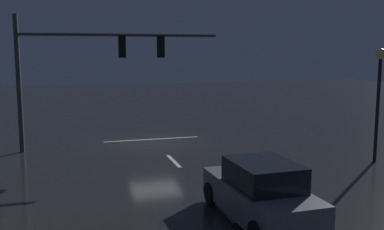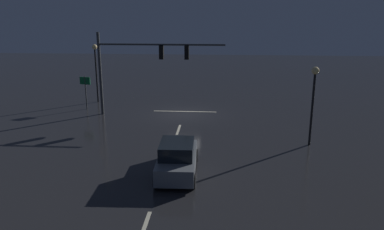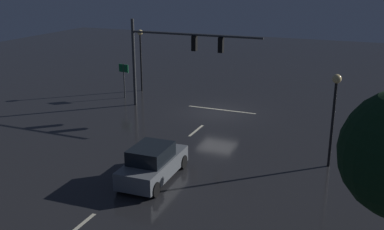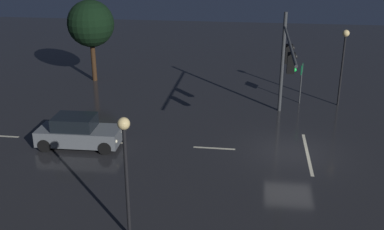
{
  "view_description": "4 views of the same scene",
  "coord_description": "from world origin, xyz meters",
  "views": [
    {
      "loc": [
        4.37,
        21.87,
        4.67
      ],
      "look_at": [
        -0.42,
        5.34,
        2.14
      ],
      "focal_mm": 41.71,
      "sensor_mm": 36.0,
      "label": 1
    },
    {
      "loc": [
        -2.7,
        28.61,
        7.91
      ],
      "look_at": [
        -1.12,
        6.78,
        1.83
      ],
      "focal_mm": 35.97,
      "sensor_mm": 36.0,
      "label": 2
    },
    {
      "loc": [
        -9.79,
        28.2,
        9.23
      ],
      "look_at": [
        -0.68,
        6.31,
        1.76
      ],
      "focal_mm": 42.04,
      "sensor_mm": 36.0,
      "label": 3
    },
    {
      "loc": [
        -22.29,
        2.15,
        10.31
      ],
      "look_at": [
        -0.54,
        5.11,
        2.01
      ],
      "focal_mm": 43.7,
      "sensor_mm": 36.0,
      "label": 4
    }
  ],
  "objects": [
    {
      "name": "street_lamp_right_kerb",
      "position": [
        7.88,
        -3.49,
        3.5
      ],
      "size": [
        0.44,
        0.44,
        4.99
      ],
      "color": "black",
      "rests_on": "ground_plane"
    },
    {
      "name": "ground_plane",
      "position": [
        0.0,
        0.0,
        0.0
      ],
      "size": [
        80.0,
        80.0,
        0.0
      ],
      "primitive_type": "plane",
      "color": "#232326"
    },
    {
      "name": "car_approaching",
      "position": [
        -0.7,
        11.12,
        0.8
      ],
      "size": [
        2.0,
        4.41,
        1.7
      ],
      "color": "slate",
      "rests_on": "ground_plane"
    },
    {
      "name": "route_sign",
      "position": [
        8.03,
        -1.0,
        1.94
      ],
      "size": [
        0.9,
        0.22,
        2.68
      ],
      "color": "#383A3D",
      "rests_on": "ground_plane"
    },
    {
      "name": "street_lamp_left_kerb",
      "position": [
        -8.15,
        6.4,
        3.33
      ],
      "size": [
        0.44,
        0.44,
        4.71
      ],
      "color": "black",
      "rests_on": "ground_plane"
    },
    {
      "name": "lane_dash_far",
      "position": [
        0.0,
        4.0,
        0.0
      ],
      "size": [
        0.16,
        2.2,
        0.01
      ],
      "primitive_type": "cube",
      "rotation": [
        0.0,
        0.0,
        1.57
      ],
      "color": "beige",
      "rests_on": "ground_plane"
    },
    {
      "name": "lane_dash_mid",
      "position": [
        0.0,
        10.0,
        0.0
      ],
      "size": [
        0.16,
        2.2,
        0.01
      ],
      "primitive_type": "cube",
      "rotation": [
        0.0,
        0.0,
        1.57
      ],
      "color": "beige",
      "rests_on": "ground_plane"
    },
    {
      "name": "traffic_signal_assembly",
      "position": [
        3.12,
        0.39,
        4.27
      ],
      "size": [
        9.49,
        0.47,
        6.25
      ],
      "color": "#383A3D",
      "rests_on": "ground_plane"
    },
    {
      "name": "stop_bar",
      "position": [
        0.0,
        -0.8,
        0.0
      ],
      "size": [
        5.0,
        0.16,
        0.01
      ],
      "primitive_type": "cube",
      "color": "beige",
      "rests_on": "ground_plane"
    },
    {
      "name": "lane_dash_near",
      "position": [
        0.0,
        16.0,
        0.0
      ],
      "size": [
        0.16,
        2.2,
        0.01
      ],
      "primitive_type": "cube",
      "rotation": [
        0.0,
        0.0,
        1.57
      ],
      "color": "beige",
      "rests_on": "ground_plane"
    }
  ]
}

